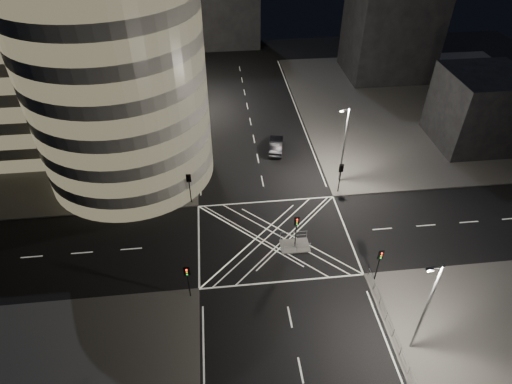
{
  "coord_description": "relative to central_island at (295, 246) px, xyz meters",
  "views": [
    {
      "loc": [
        -5.5,
        -32.07,
        32.6
      ],
      "look_at": [
        -1.45,
        4.25,
        3.0
      ],
      "focal_mm": 30.0,
      "sensor_mm": 36.0,
      "label": 1
    }
  ],
  "objects": [
    {
      "name": "traffic_signal_nr",
      "position": [
        6.8,
        -5.3,
        2.84
      ],
      "size": [
        0.55,
        0.22,
        4.0
      ],
      "color": "black",
      "rests_on": "sidewalk_near_right"
    },
    {
      "name": "tree_d",
      "position": [
        -12.5,
        28.5,
        4.89
      ],
      "size": [
        5.49,
        5.49,
        7.98
      ],
      "color": "black",
      "rests_on": "sidewalk_far_left"
    },
    {
      "name": "tree_e",
      "position": [
        -12.5,
        34.5,
        4.19
      ],
      "size": [
        3.73,
        3.73,
        6.28
      ],
      "color": "black",
      "rests_on": "sidewalk_far_left"
    },
    {
      "name": "building_right_far",
      "position": [
        24.0,
        41.5,
        7.58
      ],
      "size": [
        14.0,
        12.0,
        15.0
      ],
      "primitive_type": "cube",
      "color": "black",
      "rests_on": "sidewalk_far_right"
    },
    {
      "name": "traffic_signal_nl",
      "position": [
        -10.8,
        -5.3,
        2.84
      ],
      "size": [
        0.55,
        0.22,
        4.0
      ],
      "color": "black",
      "rests_on": "sidewalk_near_left"
    },
    {
      "name": "traffic_signal_fr",
      "position": [
        6.8,
        8.3,
        2.84
      ],
      "size": [
        0.55,
        0.22,
        4.0
      ],
      "color": "black",
      "rests_on": "sidewalk_far_right"
    },
    {
      "name": "railing_island_south",
      "position": [
        0.0,
        -0.9,
        0.62
      ],
      "size": [
        2.8,
        0.06,
        1.1
      ],
      "primitive_type": "cube",
      "color": "slate",
      "rests_on": "central_island"
    },
    {
      "name": "ground",
      "position": [
        -2.0,
        1.5,
        -0.07
      ],
      "size": [
        120.0,
        120.0,
        0.0
      ],
      "primitive_type": "plane",
      "color": "black",
      "rests_on": "ground"
    },
    {
      "name": "sedan",
      "position": [
        0.68,
        18.18,
        0.76
      ],
      "size": [
        2.72,
        5.32,
        1.67
      ],
      "primitive_type": "imported",
      "rotation": [
        0.0,
        0.0,
        2.95
      ],
      "color": "black",
      "rests_on": "ground"
    },
    {
      "name": "street_lamp_right_near",
      "position": [
        7.44,
        -12.5,
        5.47
      ],
      "size": [
        1.25,
        0.25,
        10.0
      ],
      "color": "slate",
      "rests_on": "sidewalk_near_right"
    },
    {
      "name": "sidewalk_far_left",
      "position": [
        -31.0,
        28.5,
        0.0
      ],
      "size": [
        42.0,
        42.0,
        0.15
      ],
      "primitive_type": "cube",
      "color": "#55524F",
      "rests_on": "ground"
    },
    {
      "name": "tree_a",
      "position": [
        -12.5,
        10.5,
        4.22
      ],
      "size": [
        4.96,
        4.96,
        7.0
      ],
      "color": "black",
      "rests_on": "sidewalk_far_left"
    },
    {
      "name": "railing_island_north",
      "position": [
        0.0,
        0.9,
        0.62
      ],
      "size": [
        2.8,
        0.06,
        1.1
      ],
      "primitive_type": "cube",
      "color": "slate",
      "rests_on": "central_island"
    },
    {
      "name": "street_lamp_left_far",
      "position": [
        -11.44,
        31.5,
        5.47
      ],
      "size": [
        1.25,
        0.25,
        10.0
      ],
      "color": "slate",
      "rests_on": "sidewalk_far_left"
    },
    {
      "name": "traffic_signal_island",
      "position": [
        0.0,
        0.0,
        2.84
      ],
      "size": [
        0.55,
        0.22,
        4.0
      ],
      "color": "black",
      "rests_on": "central_island"
    },
    {
      "name": "office_block_rear",
      "position": [
        -24.0,
        43.5,
        11.07
      ],
      "size": [
        24.0,
        16.0,
        22.0
      ],
      "primitive_type": "cube",
      "color": "#9B9993",
      "rests_on": "sidewalk_far_left"
    },
    {
      "name": "sidewalk_far_right",
      "position": [
        27.0,
        28.5,
        0.0
      ],
      "size": [
        42.0,
        42.0,
        0.15
      ],
      "primitive_type": "cube",
      "color": "#55524F",
      "rests_on": "ground"
    },
    {
      "name": "tree_c",
      "position": [
        -12.5,
        22.5,
        4.74
      ],
      "size": [
        3.82,
        3.82,
        6.88
      ],
      "color": "black",
      "rests_on": "sidewalk_far_left"
    },
    {
      "name": "building_right_near",
      "position": [
        28.0,
        17.5,
        5.08
      ],
      "size": [
        10.0,
        10.0,
        10.0
      ],
      "primitive_type": "cube",
      "color": "black",
      "rests_on": "sidewalk_far_right"
    },
    {
      "name": "office_tower_curved",
      "position": [
        -22.74,
        20.24,
        12.58
      ],
      "size": [
        30.0,
        29.0,
        27.2
      ],
      "color": "#9B9993",
      "rests_on": "sidewalk_far_left"
    },
    {
      "name": "street_lamp_right_far",
      "position": [
        7.44,
        10.5,
        5.47
      ],
      "size": [
        1.25,
        0.25,
        10.0
      ],
      "color": "slate",
      "rests_on": "sidewalk_far_right"
    },
    {
      "name": "building_far_end",
      "position": [
        -6.0,
        59.5,
        8.93
      ],
      "size": [
        18.0,
        8.0,
        18.0
      ],
      "primitive_type": "cube",
      "color": "black",
      "rests_on": "ground"
    },
    {
      "name": "central_island",
      "position": [
        0.0,
        0.0,
        0.0
      ],
      "size": [
        3.0,
        2.0,
        0.15
      ],
      "primitive_type": "cube",
      "color": "slate",
      "rests_on": "ground"
    },
    {
      "name": "railing_near_right",
      "position": [
        6.3,
        -10.65,
        0.62
      ],
      "size": [
        0.06,
        11.7,
        1.1
      ],
      "primitive_type": "cube",
      "color": "slate",
      "rests_on": "sidewalk_near_right"
    },
    {
      "name": "street_lamp_left_near",
      "position": [
        -11.44,
        13.5,
        5.47
      ],
      "size": [
        1.25,
        0.25,
        10.0
      ],
      "color": "slate",
      "rests_on": "sidewalk_far_left"
    },
    {
      "name": "traffic_signal_fl",
      "position": [
        -10.8,
        8.3,
        2.84
      ],
      "size": [
        0.55,
        0.22,
        4.0
      ],
      "color": "black",
      "rests_on": "sidewalk_far_left"
    },
    {
      "name": "tree_b",
      "position": [
        -12.5,
        16.5,
        4.75
      ],
      "size": [
        3.96,
        3.96,
        6.96
      ],
      "color": "black",
      "rests_on": "sidewalk_far_left"
    }
  ]
}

